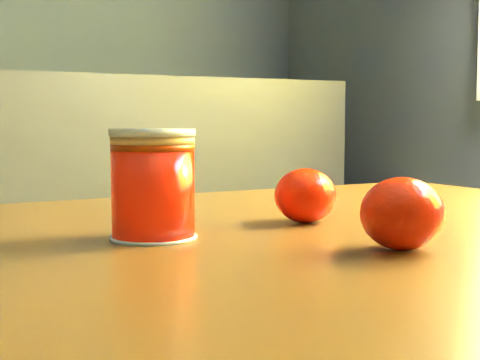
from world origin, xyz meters
name	(u,v)px	position (x,y,z in m)	size (l,w,h in m)	color
table	(266,334)	(0.77, 0.13, 0.61)	(0.94, 0.67, 0.69)	brown
juice_glass	(153,185)	(0.67, 0.15, 0.74)	(0.07, 0.07, 0.09)	red
orange_front	(402,214)	(0.82, 0.02, 0.72)	(0.06, 0.06, 0.05)	#F52104
orange_back	(305,195)	(0.83, 0.17, 0.72)	(0.06, 0.06, 0.05)	#F52104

